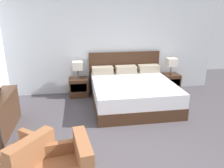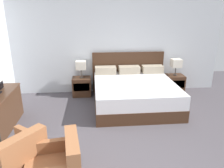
{
  "view_description": "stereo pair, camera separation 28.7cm",
  "coord_description": "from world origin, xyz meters",
  "px_view_note": "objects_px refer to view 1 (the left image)",
  "views": [
    {
      "loc": [
        -0.71,
        -2.47,
        2.28
      ],
      "look_at": [
        -0.02,
        1.93,
        0.75
      ],
      "focal_mm": 35.0,
      "sensor_mm": 36.0,
      "label": 1
    },
    {
      "loc": [
        -0.42,
        -2.5,
        2.28
      ],
      "look_at": [
        -0.02,
        1.93,
        0.75
      ],
      "focal_mm": 35.0,
      "sensor_mm": 36.0,
      "label": 2
    }
  ],
  "objects_px": {
    "table_lamp_right": "(172,62)",
    "nightstand_left": "(79,87)",
    "armchair_by_window": "(22,164)",
    "bed": "(132,92)",
    "nightstand_right": "(170,82)",
    "table_lamp_left": "(78,66)"
  },
  "relations": [
    {
      "from": "bed",
      "to": "table_lamp_right",
      "type": "relative_size",
      "value": 4.43
    },
    {
      "from": "nightstand_right",
      "to": "armchair_by_window",
      "type": "relative_size",
      "value": 0.52
    },
    {
      "from": "nightstand_right",
      "to": "table_lamp_right",
      "type": "bearing_deg",
      "value": 90.0
    },
    {
      "from": "bed",
      "to": "nightstand_left",
      "type": "height_order",
      "value": "bed"
    },
    {
      "from": "table_lamp_left",
      "to": "armchair_by_window",
      "type": "height_order",
      "value": "table_lamp_left"
    },
    {
      "from": "nightstand_right",
      "to": "table_lamp_left",
      "type": "height_order",
      "value": "table_lamp_left"
    },
    {
      "from": "nightstand_left",
      "to": "table_lamp_left",
      "type": "relative_size",
      "value": 1.09
    },
    {
      "from": "nightstand_left",
      "to": "armchair_by_window",
      "type": "distance_m",
      "value": 3.2
    },
    {
      "from": "bed",
      "to": "nightstand_right",
      "type": "distance_m",
      "value": 1.52
    },
    {
      "from": "bed",
      "to": "nightstand_right",
      "type": "xyz_separation_m",
      "value": [
        1.32,
        0.74,
        -0.07
      ]
    },
    {
      "from": "nightstand_left",
      "to": "table_lamp_right",
      "type": "height_order",
      "value": "table_lamp_right"
    },
    {
      "from": "nightstand_left",
      "to": "armchair_by_window",
      "type": "xyz_separation_m",
      "value": [
        -0.8,
        -3.1,
        0.03
      ]
    },
    {
      "from": "table_lamp_left",
      "to": "armchair_by_window",
      "type": "distance_m",
      "value": 3.25
    },
    {
      "from": "table_lamp_right",
      "to": "nightstand_right",
      "type": "bearing_deg",
      "value": -90.0
    },
    {
      "from": "table_lamp_right",
      "to": "nightstand_left",
      "type": "bearing_deg",
      "value": -179.97
    },
    {
      "from": "bed",
      "to": "table_lamp_left",
      "type": "height_order",
      "value": "bed"
    },
    {
      "from": "bed",
      "to": "armchair_by_window",
      "type": "relative_size",
      "value": 2.14
    },
    {
      "from": "table_lamp_right",
      "to": "armchair_by_window",
      "type": "xyz_separation_m",
      "value": [
        -3.44,
        -3.1,
        -0.57
      ]
    },
    {
      "from": "nightstand_right",
      "to": "table_lamp_left",
      "type": "relative_size",
      "value": 1.09
    },
    {
      "from": "nightstand_right",
      "to": "table_lamp_left",
      "type": "xyz_separation_m",
      "value": [
        -2.64,
        0.0,
        0.6
      ]
    },
    {
      "from": "nightstand_left",
      "to": "nightstand_right",
      "type": "relative_size",
      "value": 1.0
    },
    {
      "from": "bed",
      "to": "nightstand_left",
      "type": "bearing_deg",
      "value": 150.61
    }
  ]
}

